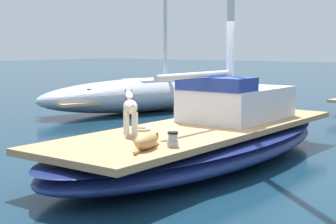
% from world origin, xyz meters
% --- Properties ---
extents(ground_plane, '(120.00, 120.00, 0.00)m').
position_xyz_m(ground_plane, '(0.00, 0.00, 0.00)').
color(ground_plane, '#143347').
extents(sailboat_main, '(2.54, 7.25, 0.66)m').
position_xyz_m(sailboat_main, '(0.00, 0.00, 0.34)').
color(sailboat_main, navy).
rests_on(sailboat_main, ground).
extents(cabin_house, '(1.41, 2.23, 0.84)m').
position_xyz_m(cabin_house, '(0.00, 1.12, 1.01)').
color(cabin_house, silver).
rests_on(cabin_house, sailboat_main).
extents(dog_white, '(0.73, 0.71, 0.70)m').
position_xyz_m(dog_white, '(-0.43, -1.42, 1.08)').
color(dog_white, silver).
rests_on(dog_white, sailboat_main).
extents(dog_tan, '(0.46, 0.92, 0.22)m').
position_xyz_m(dog_tan, '(0.50, -2.14, 0.77)').
color(dog_tan, tan).
rests_on(dog_tan, sailboat_main).
extents(deck_winch, '(0.16, 0.16, 0.21)m').
position_xyz_m(deck_winch, '(0.71, -1.82, 0.76)').
color(deck_winch, '#B7B7BC').
rests_on(deck_winch, sailboat_main).
extents(coiled_rope, '(0.32, 0.32, 0.04)m').
position_xyz_m(coiled_rope, '(-0.57, -0.99, 0.68)').
color(coiled_rope, beige).
rests_on(coiled_rope, sailboat_main).
extents(moored_boat_port_side, '(4.00, 7.85, 7.01)m').
position_xyz_m(moored_boat_port_side, '(-5.70, 5.36, 0.55)').
color(moored_boat_port_side, '#B2B7C1').
rests_on(moored_boat_port_side, ground).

